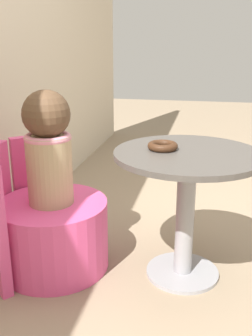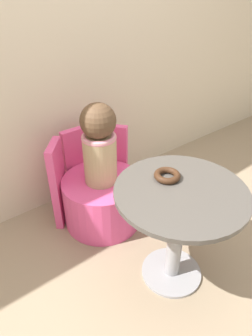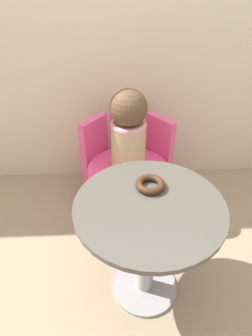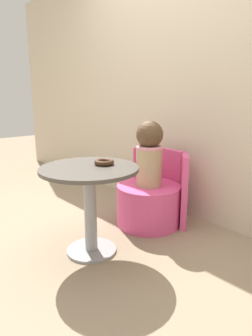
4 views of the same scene
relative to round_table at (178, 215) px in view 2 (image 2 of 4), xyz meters
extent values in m
plane|color=gray|center=(-0.08, -0.04, -0.46)|extent=(12.00, 12.00, 0.00)
cube|color=beige|center=(-0.08, 1.09, 0.74)|extent=(6.00, 0.06, 2.40)
cylinder|color=#99999E|center=(0.00, 0.00, -0.45)|extent=(0.35, 0.35, 0.02)
cylinder|color=#99999E|center=(0.00, 0.00, -0.15)|extent=(0.09, 0.09, 0.58)
cylinder|color=#4C4742|center=(0.00, 0.00, 0.15)|extent=(0.67, 0.67, 0.02)
cylinder|color=#E54C8C|center=(-0.06, 0.64, -0.29)|extent=(0.54, 0.54, 0.35)
cube|color=#E54C8C|center=(-0.06, 0.93, -0.15)|extent=(0.23, 0.05, 0.61)
cube|color=#E54C8C|center=(0.17, 0.83, -0.15)|extent=(0.19, 0.21, 0.61)
cube|color=#E54C8C|center=(-0.28, 0.83, -0.15)|extent=(0.19, 0.21, 0.61)
cylinder|color=tan|center=(-0.06, 0.64, 0.05)|extent=(0.21, 0.21, 0.33)
torus|color=pink|center=(-0.06, 0.64, 0.21)|extent=(0.22, 0.22, 0.04)
sphere|color=brown|center=(-0.06, 0.64, 0.32)|extent=(0.22, 0.22, 0.22)
torus|color=#3D2314|center=(0.01, 0.12, 0.18)|extent=(0.14, 0.14, 0.03)
camera|label=1|loc=(-1.70, -0.08, 0.63)|focal=42.00mm
camera|label=2|loc=(-0.93, -0.75, 1.05)|focal=32.00mm
camera|label=3|loc=(-0.15, -0.94, 1.05)|focal=32.00mm
camera|label=4|loc=(1.61, -1.11, 0.64)|focal=32.00mm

